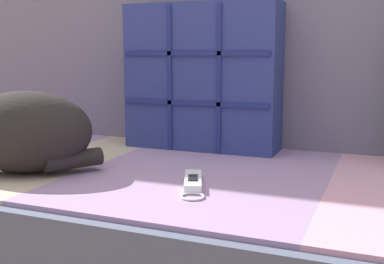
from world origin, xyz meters
TOP-DOWN VIEW (x-y plane):
  - couch at (-0.00, 0.11)m, footprint 2.01×0.88m
  - sofa_backrest at (0.00, 0.48)m, footprint 1.97×0.14m
  - throw_pillow_quilted at (-0.02, 0.33)m, footprint 0.45×0.14m
  - sleeping_cat at (-0.31, -0.11)m, footprint 0.36×0.31m
  - game_remote_far at (0.11, -0.06)m, footprint 0.11×0.19m

SIDE VIEW (x-z plane):
  - couch at x=0.00m, z-range 0.00..0.43m
  - game_remote_far at x=0.11m, z-range 0.43..0.45m
  - sleeping_cat at x=-0.31m, z-range 0.42..0.62m
  - throw_pillow_quilted at x=-0.02m, z-range 0.43..0.85m
  - sofa_backrest at x=0.00m, z-range 0.43..0.95m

